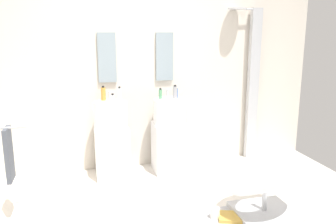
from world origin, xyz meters
The scene contains 16 objects.
rear_partition centered at (0.00, 1.65, 1.30)m, with size 4.80×0.10×2.60m, color beige.
pedestal_sink_left centered at (-0.36, 1.32, 0.47)m, with size 0.40×0.40×1.03m.
pedestal_sink_right centered at (0.36, 1.32, 0.47)m, with size 0.40×0.40×1.03m.
vanity_mirror_left centered at (-0.36, 1.58, 1.44)m, with size 0.22×0.03×0.60m, color #8C9EA8.
vanity_mirror_right centered at (0.36, 1.58, 1.44)m, with size 0.22×0.03×0.60m, color #8C9EA8.
shower_column centered at (1.58, 1.53, 1.08)m, with size 0.49×0.24×2.05m.
lounge_chair centered at (0.96, -0.02, 0.35)m, with size 1.04×1.05×0.65m.
towel_rack centered at (-1.39, 0.49, 0.63)m, with size 0.37×0.22×0.95m.
magazine_ochre centered at (0.64, -0.02, 0.03)m, with size 0.26×0.20×0.03m, color gold.
coffee_mug centered at (0.48, 0.03, 0.06)m, with size 0.09×0.09×0.10m, color white.
soap_bottle_white centered at (-0.34, 1.18, 0.99)m, with size 0.05×0.05×0.12m.
soap_bottle_grey centered at (0.45, 1.36, 1.01)m, with size 0.06×0.06×0.17m.
soap_bottle_amber centered at (-0.43, 1.43, 1.02)m, with size 0.06×0.06×0.18m.
soap_bottle_blue centered at (0.47, 1.37, 1.00)m, with size 0.04×0.04×0.14m.
soap_bottle_clear centered at (-0.24, 1.38, 1.01)m, with size 0.05×0.05×0.17m.
soap_bottle_green centered at (0.26, 1.37, 0.99)m, with size 0.04×0.04×0.13m.
Camera 1 is at (-0.68, -2.76, 1.72)m, focal length 37.15 mm.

